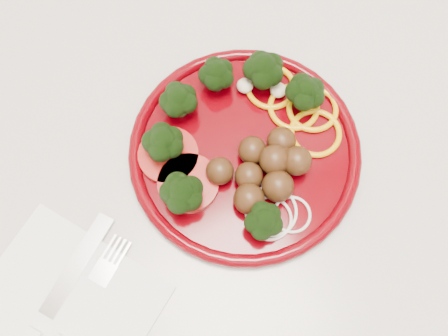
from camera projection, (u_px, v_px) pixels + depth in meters
name	position (u px, v px, depth m)	size (l,w,h in m)	color
counter	(177.00, 255.00, 0.96)	(2.40, 0.60, 0.90)	white
plate	(243.00, 147.00, 0.53)	(0.25, 0.25, 0.06)	#4A0005
napkin	(57.00, 318.00, 0.48)	(0.17, 0.17, 0.00)	white
knife	(33.00, 336.00, 0.47)	(0.18, 0.13, 0.01)	silver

